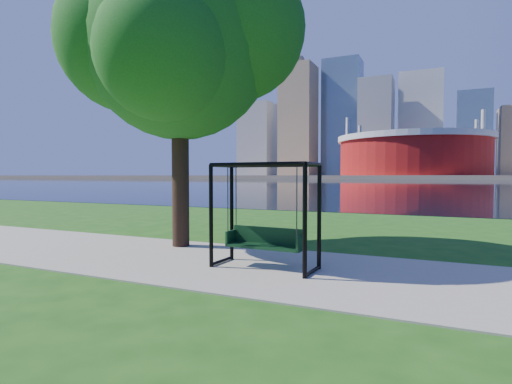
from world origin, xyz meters
The scene contains 8 objects.
ground centered at (0.00, 0.00, 0.00)m, with size 900.00×900.00×0.00m, color #1E5114.
path centered at (0.00, -0.50, 0.01)m, with size 120.00×4.00×0.03m, color #9E937F.
river centered at (0.00, 102.00, 0.01)m, with size 900.00×180.00×0.02m, color black.
far_bank centered at (0.00, 306.00, 1.00)m, with size 900.00×228.00×2.00m, color #937F60.
stadium centered at (-10.00, 235.00, 14.23)m, with size 83.00×83.00×32.00m.
skyline centered at (-4.27, 319.39, 35.89)m, with size 392.00×66.00×96.50m.
swing centered at (0.48, -0.57, 1.02)m, with size 2.10×0.98×2.12m.
park_tree centered at (-2.55, 0.83, 5.33)m, with size 6.17×5.58×7.67m.
Camera 1 is at (3.59, -7.81, 1.86)m, focal length 28.00 mm.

